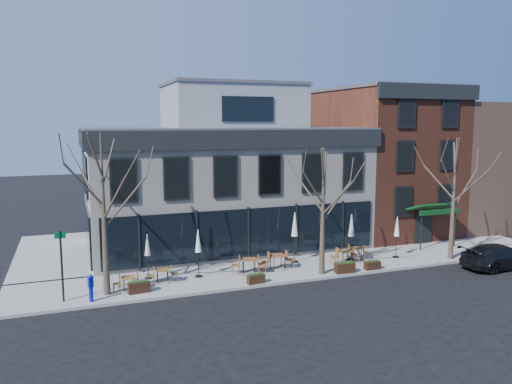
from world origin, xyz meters
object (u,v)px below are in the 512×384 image
object	(u,v)px
call_box	(91,287)
umbrella_0	(147,247)
parked_sedan	(500,256)
cafe_set_0	(129,282)

from	to	relation	value
call_box	umbrella_0	world-z (taller)	umbrella_0
parked_sedan	call_box	bearing A→B (deg)	84.29
parked_sedan	umbrella_0	bearing A→B (deg)	76.14
call_box	parked_sedan	bearing A→B (deg)	-5.51
cafe_set_0	umbrella_0	size ratio (longest dim) A/B	0.66
umbrella_0	cafe_set_0	bearing A→B (deg)	-126.37
parked_sedan	call_box	size ratio (longest dim) A/B	3.68
call_box	cafe_set_0	bearing A→B (deg)	28.02
call_box	umbrella_0	size ratio (longest dim) A/B	0.55
parked_sedan	umbrella_0	xyz separation A→B (m)	(-19.81, 4.81, 1.17)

